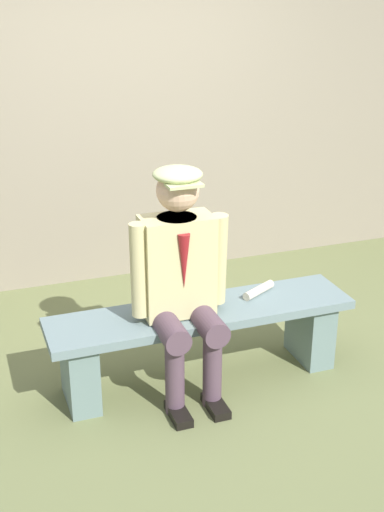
% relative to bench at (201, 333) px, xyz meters
% --- Properties ---
extents(ground_plane, '(30.00, 30.00, 0.00)m').
position_rel_bench_xyz_m(ground_plane, '(0.00, 0.00, -0.32)').
color(ground_plane, '#656B41').
extents(bench, '(1.85, 0.43, 0.48)m').
position_rel_bench_xyz_m(bench, '(0.00, 0.00, 0.00)').
color(bench, slate).
rests_on(bench, ground).
extents(seated_man, '(0.58, 0.57, 1.37)m').
position_rel_bench_xyz_m(seated_man, '(0.15, 0.06, 0.44)').
color(seated_man, '#C3B67E').
rests_on(seated_man, ground).
extents(rolled_magazine, '(0.25, 0.17, 0.05)m').
position_rel_bench_xyz_m(rolled_magazine, '(-0.41, -0.07, 0.19)').
color(rolled_magazine, beige).
rests_on(rolled_magazine, bench).
extents(stadium_wall, '(12.00, 0.24, 2.41)m').
position_rel_bench_xyz_m(stadium_wall, '(0.00, -1.82, 0.89)').
color(stadium_wall, gray).
rests_on(stadium_wall, ground).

